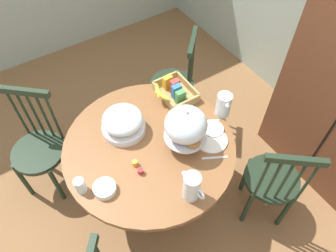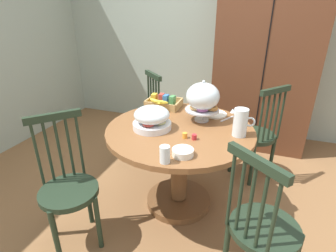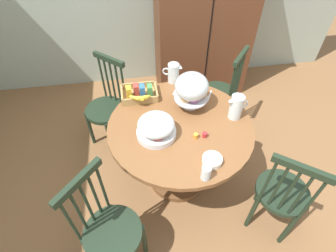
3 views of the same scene
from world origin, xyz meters
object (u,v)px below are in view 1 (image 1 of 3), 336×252
windsor_chair_facing_door (272,181)px  milk_pitcher (223,105)px  windsor_chair_near_window (39,149)px  cereal_bowl (105,188)px  fruit_platter_covered (123,122)px  china_plate_small (213,129)px  orange_juice_pitcher (192,187)px  china_plate_large (211,140)px  drinking_glass (80,186)px  windsor_chair_far_side (175,85)px  dining_table (151,162)px  cereal_basket (174,91)px  pastry_stand_with_dome (186,126)px

windsor_chair_facing_door → milk_pitcher: (-0.53, -0.08, 0.37)m
windsor_chair_near_window → cereal_bowl: size_ratio=6.96×
windsor_chair_facing_door → fruit_platter_covered: size_ratio=3.25×
china_plate_small → orange_juice_pitcher: bearing=-52.3°
orange_juice_pitcher → milk_pitcher: bearing=125.8°
china_plate_large → drinking_glass: size_ratio=2.00×
windsor_chair_far_side → china_plate_small: (0.76, -0.19, 0.30)m
dining_table → orange_juice_pitcher: 0.55m
windsor_chair_far_side → fruit_platter_covered: size_ratio=3.25×
windsor_chair_near_window → drinking_glass: bearing=11.2°
cereal_basket → china_plate_small: 0.43m
dining_table → fruit_platter_covered: (-0.20, -0.08, 0.31)m
pastry_stand_with_dome → windsor_chair_far_side: bearing=150.7°
dining_table → cereal_basket: cereal_basket is taller
fruit_platter_covered → milk_pitcher: 0.71m
dining_table → windsor_chair_near_window: size_ratio=1.19×
cereal_bowl → dining_table: bearing=110.1°
windsor_chair_facing_door → fruit_platter_covered: 1.14m
dining_table → cereal_bowl: size_ratio=8.30×
orange_juice_pitcher → china_plate_small: orange_juice_pitcher is taller
windsor_chair_facing_door → pastry_stand_with_dome: size_ratio=2.83×
windsor_chair_facing_door → pastry_stand_with_dome: bearing=-133.9°
china_plate_large → china_plate_small: 0.09m
fruit_platter_covered → cereal_basket: size_ratio=0.95×
orange_juice_pitcher → windsor_chair_near_window: bearing=-147.6°
windsor_chair_facing_door → orange_juice_pitcher: bearing=-100.9°
drinking_glass → milk_pitcher: bearing=91.1°
fruit_platter_covered → drinking_glass: (0.27, -0.43, -0.03)m
milk_pitcher → china_plate_large: 0.27m
dining_table → china_plate_small: china_plate_small is taller
dining_table → windsor_chair_near_window: 0.88m
windsor_chair_near_window → milk_pitcher: size_ratio=5.31×
windsor_chair_near_window → windsor_chair_facing_door: bearing=48.2°
windsor_chair_far_side → china_plate_large: bearing=-17.0°
orange_juice_pitcher → china_plate_large: bearing=125.8°
milk_pitcher → orange_juice_pitcher: bearing=-54.2°
windsor_chair_near_window → fruit_platter_covered: 0.78m
cereal_basket → china_plate_large: (0.49, -0.02, -0.04)m
pastry_stand_with_dome → china_plate_small: pastry_stand_with_dome is taller
windsor_chair_far_side → pastry_stand_with_dome: pastry_stand_with_dome is taller
windsor_chair_facing_door → orange_juice_pitcher: size_ratio=4.70×
cereal_basket → cereal_bowl: cereal_basket is taller
fruit_platter_covered → orange_juice_pitcher: 0.66m
windsor_chair_near_window → orange_juice_pitcher: 1.30m
china_plate_large → cereal_bowl: (-0.05, -0.77, 0.02)m
orange_juice_pitcher → pastry_stand_with_dome: bearing=150.9°
pastry_stand_with_dome → drinking_glass: (-0.06, -0.71, -0.14)m
pastry_stand_with_dome → drinking_glass: pastry_stand_with_dome is taller
drinking_glass → orange_juice_pitcher: bearing=54.3°
china_plate_large → drinking_glass: drinking_glass is taller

